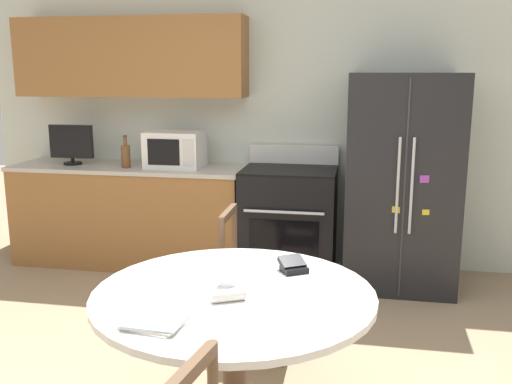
# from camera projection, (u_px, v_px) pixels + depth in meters

# --- Properties ---
(back_wall) EXTENTS (5.20, 0.44, 2.60)m
(back_wall) POSITION_uv_depth(u_px,v_px,m) (230.00, 103.00, 5.09)
(back_wall) COLOR silver
(back_wall) RESTS_ON ground_plane
(kitchen_counter) EXTENTS (2.09, 0.64, 0.90)m
(kitchen_counter) POSITION_uv_depth(u_px,v_px,m) (131.00, 214.00, 5.16)
(kitchen_counter) COLOR #936033
(kitchen_counter) RESTS_ON ground_plane
(refrigerator) EXTENTS (0.87, 0.79, 1.71)m
(refrigerator) POSITION_uv_depth(u_px,v_px,m) (401.00, 181.00, 4.57)
(refrigerator) COLOR black
(refrigerator) RESTS_ON ground_plane
(oven_range) EXTENTS (0.78, 0.68, 1.08)m
(oven_range) POSITION_uv_depth(u_px,v_px,m) (289.00, 221.00, 4.87)
(oven_range) COLOR black
(oven_range) RESTS_ON ground_plane
(microwave) EXTENTS (0.48, 0.36, 0.31)m
(microwave) POSITION_uv_depth(u_px,v_px,m) (175.00, 149.00, 4.94)
(microwave) COLOR white
(microwave) RESTS_ON kitchen_counter
(countertop_tv) EXTENTS (0.40, 0.16, 0.36)m
(countertop_tv) POSITION_uv_depth(u_px,v_px,m) (71.00, 143.00, 5.08)
(countertop_tv) COLOR black
(countertop_tv) RESTS_ON kitchen_counter
(counter_bottle) EXTENTS (0.08, 0.08, 0.28)m
(counter_bottle) POSITION_uv_depth(u_px,v_px,m) (126.00, 156.00, 4.93)
(counter_bottle) COLOR brown
(counter_bottle) RESTS_ON kitchen_counter
(dining_table) EXTENTS (1.27, 1.27, 0.75)m
(dining_table) POSITION_uv_depth(u_px,v_px,m) (234.00, 320.00, 2.58)
(dining_table) COLOR white
(dining_table) RESTS_ON ground_plane
(dining_chair_far) EXTENTS (0.42, 0.42, 0.90)m
(dining_chair_far) POSITION_uv_depth(u_px,v_px,m) (254.00, 285.00, 3.51)
(dining_chair_far) COLOR brown
(dining_chair_far) RESTS_ON ground_plane
(candle_glass) EXTENTS (0.08, 0.08, 0.08)m
(candle_glass) POSITION_uv_depth(u_px,v_px,m) (227.00, 278.00, 2.62)
(candle_glass) COLOR silver
(candle_glass) RESTS_ON dining_table
(folded_napkin) EXTENTS (0.15, 0.11, 0.05)m
(folded_napkin) POSITION_uv_depth(u_px,v_px,m) (229.00, 295.00, 2.44)
(folded_napkin) COLOR silver
(folded_napkin) RESTS_ON dining_table
(wallet) EXTENTS (0.17, 0.17, 0.07)m
(wallet) POSITION_uv_depth(u_px,v_px,m) (293.00, 266.00, 2.81)
(wallet) COLOR black
(wallet) RESTS_ON dining_table
(mail_stack) EXTENTS (0.28, 0.34, 0.02)m
(mail_stack) POSITION_uv_depth(u_px,v_px,m) (162.00, 316.00, 2.27)
(mail_stack) COLOR white
(mail_stack) RESTS_ON dining_table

